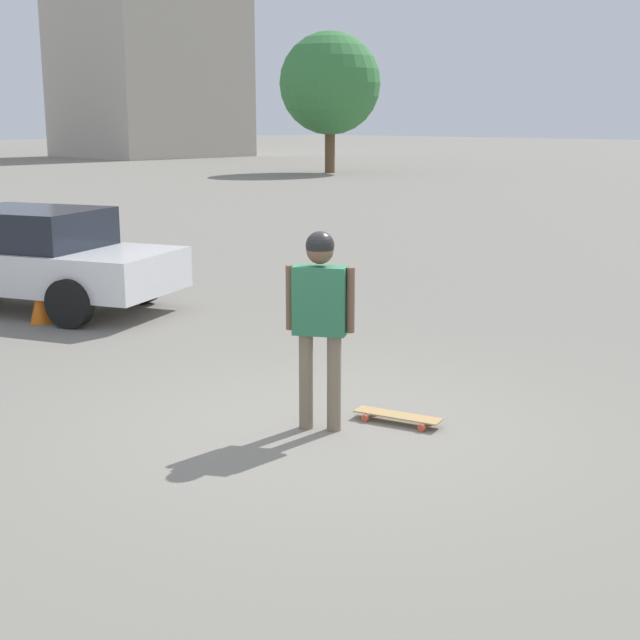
{
  "coord_description": "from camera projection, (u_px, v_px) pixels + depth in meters",
  "views": [
    {
      "loc": [
        5.21,
        -5.23,
        2.64
      ],
      "look_at": [
        0.0,
        0.0,
        0.98
      ],
      "focal_mm": 50.0,
      "sensor_mm": 36.0,
      "label": 1
    }
  ],
  "objects": [
    {
      "name": "car_parked_near",
      "position": [
        25.0,
        257.0,
        12.65
      ],
      "size": [
        4.79,
        3.35,
        1.42
      ],
      "rotation": [
        0.0,
        0.0,
        -2.73
      ],
      "color": "silver",
      "rests_on": "ground_plane"
    },
    {
      "name": "traffic_cone",
      "position": [
        41.0,
        301.0,
        11.8
      ],
      "size": [
        0.31,
        0.31,
        0.58
      ],
      "color": "orange",
      "rests_on": "ground_plane"
    },
    {
      "name": "person",
      "position": [
        320.0,
        307.0,
        7.54
      ],
      "size": [
        0.51,
        0.41,
        1.74
      ],
      "rotation": [
        0.0,
        0.0,
        0.57
      ],
      "color": "#7A6B56",
      "rests_on": "ground_plane"
    },
    {
      "name": "ground_plane",
      "position": [
        320.0,
        429.0,
        7.78
      ],
      "size": [
        220.0,
        220.0,
        0.0
      ],
      "primitive_type": "plane",
      "color": "gray"
    },
    {
      "name": "skateboard",
      "position": [
        398.0,
        416.0,
        7.92
      ],
      "size": [
        0.81,
        0.41,
        0.08
      ],
      "rotation": [
        0.0,
        0.0,
        -2.85
      ],
      "color": "tan",
      "rests_on": "ground_plane"
    },
    {
      "name": "tree_distant",
      "position": [
        330.0,
        84.0,
        44.11
      ],
      "size": [
        5.02,
        5.02,
        6.9
      ],
      "color": "brown",
      "rests_on": "ground_plane"
    }
  ]
}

